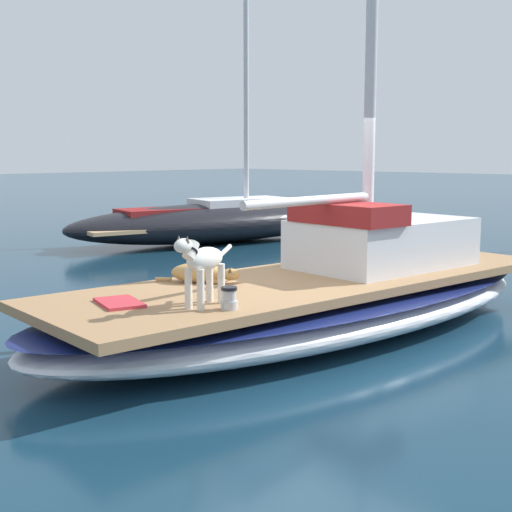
{
  "coord_description": "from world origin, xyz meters",
  "views": [
    {
      "loc": [
        5.01,
        -6.36,
        2.09
      ],
      "look_at": [
        0.0,
        -1.0,
        1.01
      ],
      "focal_mm": 49.55,
      "sensor_mm": 36.0,
      "label": 1
    }
  ],
  "objects_px": {
    "dog_white": "(202,262)",
    "deck_towel": "(119,303)",
    "dog_tan": "(201,273)",
    "deck_winch": "(229,299)",
    "moored_boat_port_side": "(219,221)",
    "coiled_rope": "(217,278)",
    "sailboat_main": "(314,304)"
  },
  "relations": [
    {
      "from": "coiled_rope",
      "to": "deck_towel",
      "type": "height_order",
      "value": "coiled_rope"
    },
    {
      "from": "deck_towel",
      "to": "moored_boat_port_side",
      "type": "xyz_separation_m",
      "value": [
        -6.5,
        7.57,
        -0.17
      ]
    },
    {
      "from": "dog_tan",
      "to": "dog_white",
      "type": "height_order",
      "value": "dog_white"
    },
    {
      "from": "sailboat_main",
      "to": "deck_winch",
      "type": "relative_size",
      "value": 35.63
    },
    {
      "from": "dog_white",
      "to": "deck_winch",
      "type": "distance_m",
      "value": 0.42
    },
    {
      "from": "coiled_rope",
      "to": "moored_boat_port_side",
      "type": "height_order",
      "value": "moored_boat_port_side"
    },
    {
      "from": "dog_white",
      "to": "deck_towel",
      "type": "relative_size",
      "value": 1.65
    },
    {
      "from": "deck_winch",
      "to": "deck_towel",
      "type": "distance_m",
      "value": 1.08
    },
    {
      "from": "deck_winch",
      "to": "deck_towel",
      "type": "relative_size",
      "value": 0.38
    },
    {
      "from": "sailboat_main",
      "to": "dog_white",
      "type": "relative_size",
      "value": 8.08
    },
    {
      "from": "sailboat_main",
      "to": "deck_towel",
      "type": "height_order",
      "value": "deck_towel"
    },
    {
      "from": "dog_tan",
      "to": "deck_winch",
      "type": "relative_size",
      "value": 3.91
    },
    {
      "from": "deck_winch",
      "to": "coiled_rope",
      "type": "height_order",
      "value": "deck_winch"
    },
    {
      "from": "sailboat_main",
      "to": "moored_boat_port_side",
      "type": "bearing_deg",
      "value": 143.52
    },
    {
      "from": "sailboat_main",
      "to": "deck_towel",
      "type": "relative_size",
      "value": 13.36
    },
    {
      "from": "dog_tan",
      "to": "deck_winch",
      "type": "bearing_deg",
      "value": -31.87
    },
    {
      "from": "dog_tan",
      "to": "coiled_rope",
      "type": "bearing_deg",
      "value": 88.37
    },
    {
      "from": "sailboat_main",
      "to": "deck_winch",
      "type": "height_order",
      "value": "deck_winch"
    },
    {
      "from": "dog_white",
      "to": "coiled_rope",
      "type": "relative_size",
      "value": 2.86
    },
    {
      "from": "deck_winch",
      "to": "dog_white",
      "type": "bearing_deg",
      "value": -160.34
    },
    {
      "from": "sailboat_main",
      "to": "deck_towel",
      "type": "distance_m",
      "value": 2.51
    },
    {
      "from": "sailboat_main",
      "to": "deck_winch",
      "type": "bearing_deg",
      "value": -75.26
    },
    {
      "from": "deck_winch",
      "to": "moored_boat_port_side",
      "type": "bearing_deg",
      "value": 136.62
    },
    {
      "from": "dog_white",
      "to": "deck_towel",
      "type": "xyz_separation_m",
      "value": [
        -0.66,
        -0.47,
        -0.41
      ]
    },
    {
      "from": "deck_towel",
      "to": "moored_boat_port_side",
      "type": "height_order",
      "value": "moored_boat_port_side"
    },
    {
      "from": "dog_white",
      "to": "deck_winch",
      "type": "bearing_deg",
      "value": 19.66
    },
    {
      "from": "moored_boat_port_side",
      "to": "deck_towel",
      "type": "bearing_deg",
      "value": -49.35
    },
    {
      "from": "dog_tan",
      "to": "coiled_rope",
      "type": "xyz_separation_m",
      "value": [
        0.01,
        0.24,
        -0.08
      ]
    },
    {
      "from": "moored_boat_port_side",
      "to": "deck_winch",
      "type": "bearing_deg",
      "value": -43.38
    },
    {
      "from": "sailboat_main",
      "to": "dog_white",
      "type": "xyz_separation_m",
      "value": [
        0.24,
        -1.99,
        0.75
      ]
    },
    {
      "from": "deck_winch",
      "to": "deck_towel",
      "type": "bearing_deg",
      "value": -148.79
    },
    {
      "from": "dog_white",
      "to": "coiled_rope",
      "type": "distance_m",
      "value": 1.46
    }
  ]
}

